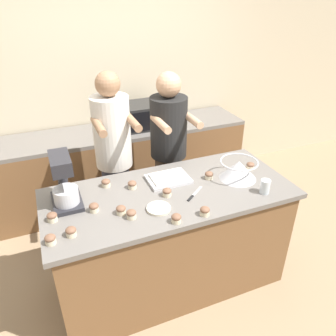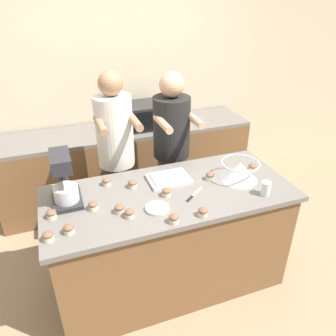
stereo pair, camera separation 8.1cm
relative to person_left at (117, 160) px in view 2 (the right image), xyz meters
name	(u,v)px [view 2 (the right image)]	position (x,y,z in m)	size (l,w,h in m)	color
ground_plane	(170,278)	(0.26, -0.67, -0.89)	(16.00, 16.00, 0.00)	#937A5B
back_wall	(116,78)	(0.26, 1.08, 0.46)	(10.00, 0.06, 2.70)	beige
island_counter	(170,238)	(0.26, -0.67, -0.43)	(1.86, 0.82, 0.91)	brown
back_counter	(128,164)	(0.26, 0.73, -0.45)	(2.80, 0.60, 0.88)	brown
person_left	(117,160)	(0.00, 0.00, 0.00)	(0.33, 0.50, 1.68)	#33384C
person_right	(171,155)	(0.52, 0.00, -0.03)	(0.35, 0.51, 1.63)	brown
stand_mixer	(64,181)	(-0.47, -0.53, 0.19)	(0.20, 0.30, 0.38)	#232328
mixing_bowl	(240,170)	(0.83, -0.69, 0.10)	(0.30, 0.30, 0.15)	#BCBCC1
baking_tray	(169,178)	(0.30, -0.52, 0.04)	(0.32, 0.24, 0.04)	#BCBCC1
microwave_oven	(146,115)	(0.49, 0.72, 0.12)	(0.45, 0.39, 0.26)	black
drinking_glass	(266,189)	(0.90, -0.95, 0.08)	(0.07, 0.07, 0.11)	silver
small_plate	(157,208)	(0.10, -0.85, 0.03)	(0.17, 0.17, 0.02)	beige
knife	(193,195)	(0.40, -0.78, 0.02)	(0.19, 0.15, 0.01)	#BCBCC1
cupcake_0	(48,236)	(-0.62, -0.92, 0.05)	(0.07, 0.07, 0.06)	beige
cupcake_1	(51,214)	(-0.59, -0.70, 0.05)	(0.07, 0.07, 0.06)	beige
cupcake_2	(210,176)	(0.61, -0.61, 0.05)	(0.07, 0.07, 0.06)	beige
cupcake_3	(69,229)	(-0.49, -0.90, 0.05)	(0.07, 0.07, 0.06)	beige
cupcake_4	(203,212)	(0.36, -1.02, 0.05)	(0.07, 0.07, 0.06)	beige
cupcake_5	(129,213)	(-0.10, -0.87, 0.05)	(0.07, 0.07, 0.06)	beige
cupcake_6	(132,184)	(0.01, -0.52, 0.05)	(0.07, 0.07, 0.06)	beige
cupcake_7	(107,182)	(-0.17, -0.42, 0.05)	(0.07, 0.07, 0.06)	beige
cupcake_8	(166,192)	(0.21, -0.71, 0.05)	(0.07, 0.07, 0.06)	beige
cupcake_9	(252,167)	(1.01, -0.61, 0.05)	(0.07, 0.07, 0.06)	beige
cupcake_10	(174,218)	(0.15, -1.02, 0.05)	(0.07, 0.07, 0.06)	beige
cupcake_11	(93,206)	(-0.31, -0.70, 0.05)	(0.07, 0.07, 0.06)	beige
cupcake_12	(119,209)	(-0.15, -0.80, 0.05)	(0.07, 0.07, 0.06)	beige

